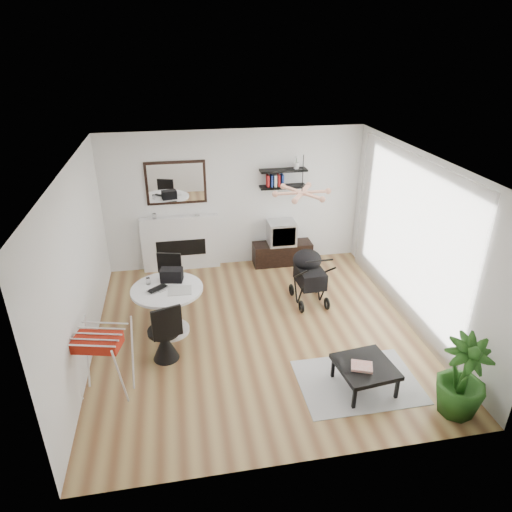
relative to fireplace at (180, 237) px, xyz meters
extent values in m
plane|color=brown|center=(1.10, -2.42, -0.69)|extent=(5.00, 5.00, 0.00)
plane|color=white|center=(1.10, -2.42, 2.01)|extent=(5.00, 5.00, 0.00)
plane|color=white|center=(1.10, 0.08, 0.66)|extent=(5.00, 0.00, 5.00)
plane|color=white|center=(-1.40, -2.42, 0.66)|extent=(0.00, 5.00, 5.00)
plane|color=white|center=(3.60, -2.42, 0.66)|extent=(0.00, 5.00, 5.00)
cube|color=white|center=(3.50, -2.22, 0.66)|extent=(0.04, 3.60, 2.60)
cube|color=white|center=(0.00, 0.00, -0.14)|extent=(1.50, 0.15, 1.10)
cube|color=black|center=(0.00, -0.06, -0.21)|extent=(0.95, 0.06, 0.32)
cube|color=black|center=(0.00, 0.06, 1.06)|extent=(1.12, 0.03, 0.82)
cube|color=white|center=(0.00, 0.04, 1.06)|extent=(1.02, 0.01, 0.72)
cube|color=black|center=(2.02, -0.05, 0.91)|extent=(0.90, 0.25, 0.04)
cube|color=black|center=(2.02, -0.05, 1.23)|extent=(0.90, 0.25, 0.04)
cube|color=black|center=(2.02, -0.14, -0.46)|extent=(1.18, 0.41, 0.44)
cube|color=#BBBCBE|center=(1.99, -0.14, -0.01)|extent=(0.54, 0.47, 0.47)
cube|color=black|center=(1.99, -0.37, -0.01)|extent=(0.46, 0.01, 0.38)
cylinder|color=white|center=(-0.26, -2.19, -0.65)|extent=(0.58, 0.58, 0.06)
cylinder|color=white|center=(-0.26, -2.19, -0.28)|extent=(0.15, 0.15, 0.69)
cylinder|color=white|center=(-0.26, -2.19, 0.09)|extent=(1.08, 1.08, 0.04)
imported|color=black|center=(-0.37, -2.25, 0.12)|extent=(0.37, 0.36, 0.02)
cube|color=black|center=(-0.18, -1.97, 0.21)|extent=(0.37, 0.26, 0.20)
cube|color=beige|center=(-0.07, -2.30, 0.11)|extent=(0.36, 0.30, 0.01)
cylinder|color=white|center=(-0.53, -2.01, 0.16)|extent=(0.06, 0.06, 0.11)
cylinder|color=black|center=(-0.27, -1.48, -0.23)|extent=(0.45, 0.45, 0.05)
cone|color=black|center=(-0.27, -1.48, -0.47)|extent=(0.37, 0.37, 0.43)
cube|color=black|center=(-0.22, -1.28, 0.03)|extent=(0.41, 0.14, 0.46)
cylinder|color=black|center=(-0.33, -2.83, -0.22)|extent=(0.46, 0.46, 0.05)
cone|color=black|center=(-0.33, -2.83, -0.47)|extent=(0.37, 0.37, 0.44)
cube|color=black|center=(-0.27, -3.03, 0.04)|extent=(0.41, 0.17, 0.47)
cube|color=#99200D|center=(-1.08, -3.45, 0.17)|extent=(0.62, 0.45, 0.15)
cube|color=black|center=(2.14, -1.69, -0.19)|extent=(0.44, 0.64, 0.29)
ellipsoid|color=black|center=(2.13, -1.50, 0.04)|extent=(0.50, 0.50, 0.35)
cylinder|color=black|center=(2.15, -2.08, 0.30)|extent=(0.46, 0.05, 0.03)
torus|color=black|center=(1.90, -1.41, -0.59)|extent=(0.06, 0.22, 0.22)
torus|color=black|center=(2.35, -1.39, -0.59)|extent=(0.06, 0.22, 0.22)
torus|color=black|center=(1.92, -1.99, -0.59)|extent=(0.06, 0.22, 0.22)
torus|color=black|center=(2.38, -1.97, -0.59)|extent=(0.06, 0.22, 0.22)
cube|color=#ADADAD|center=(2.21, -3.82, -0.68)|extent=(1.59, 1.15, 0.01)
cube|color=black|center=(2.24, -3.93, -0.34)|extent=(0.78, 0.78, 0.06)
cube|color=black|center=(1.97, -4.26, -0.52)|extent=(0.04, 0.04, 0.30)
cube|color=black|center=(2.57, -4.19, -0.52)|extent=(0.04, 0.04, 0.30)
cube|color=black|center=(1.90, -3.66, -0.52)|extent=(0.04, 0.04, 0.30)
cube|color=black|center=(2.50, -3.59, -0.52)|extent=(0.04, 0.04, 0.30)
cube|color=#CC4933|center=(2.16, -3.97, -0.29)|extent=(0.33, 0.29, 0.04)
imported|color=#215117|center=(3.19, -4.53, -0.15)|extent=(0.63, 0.63, 1.06)
camera|label=1|loc=(0.00, -8.29, 3.53)|focal=32.00mm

